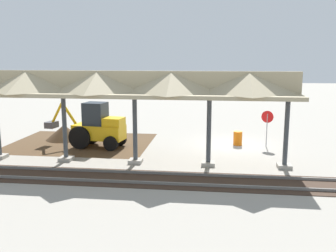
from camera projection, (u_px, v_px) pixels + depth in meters
name	position (u px, v px, depth m)	size (l,w,h in m)	color
ground_plane	(233.00, 145.00, 24.07)	(120.00, 120.00, 0.00)	gray
dirt_work_zone	(81.00, 143.00, 24.68)	(9.07, 7.00, 0.01)	#4C3823
platform_canopy	(134.00, 85.00, 19.30)	(16.71, 3.20, 4.90)	#9E998E
rail_tracks	(241.00, 182.00, 16.86)	(60.00, 2.58, 0.15)	slate
stop_sign	(267.00, 121.00, 23.44)	(0.71, 0.33, 2.28)	gray
backhoe	(97.00, 127.00, 23.39)	(5.36, 2.13, 2.82)	#EAB214
dirt_mound	(65.00, 139.00, 25.78)	(5.01, 5.01, 2.02)	#4C3823
traffic_barrel	(238.00, 138.00, 24.01)	(0.56, 0.56, 0.90)	orange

